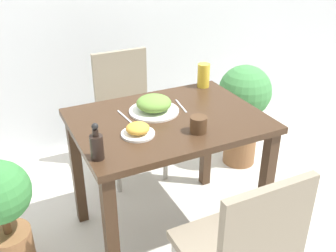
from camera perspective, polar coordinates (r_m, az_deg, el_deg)
name	(u,v)px	position (r m, az deg, el deg)	size (l,w,h in m)	color
ground_plane	(168,228)	(2.53, 0.00, -14.56)	(16.00, 16.00, 0.00)	beige
dining_table	(168,138)	(2.16, 0.00, -1.80)	(1.01, 0.74, 0.77)	#3D2819
chair_near	(243,249)	(1.71, 10.87, -17.19)	(0.42, 0.42, 0.90)	gray
chair_far	(127,107)	(2.85, -5.93, 2.69)	(0.42, 0.42, 0.90)	gray
food_plate	(154,105)	(2.15, -2.05, 3.08)	(0.28, 0.28, 0.09)	white
side_plate	(138,130)	(1.92, -4.40, -0.60)	(0.17, 0.17, 0.06)	white
drink_cup	(198,124)	(1.94, 4.44, 0.23)	(0.09, 0.09, 0.08)	#4C331E
juice_glass	(204,75)	(2.49, 5.18, 7.34)	(0.08, 0.08, 0.15)	gold
sauce_bottle	(97,145)	(1.74, -10.31, -2.79)	(0.06, 0.06, 0.18)	black
fork_utensil	(125,117)	(2.11, -6.19, 1.24)	(0.02, 0.20, 0.00)	silver
spoon_utensil	(181,106)	(2.23, 1.90, 2.92)	(0.03, 0.18, 0.00)	silver
potted_plant_left	(2,209)	(2.22, -22.92, -10.98)	(0.33, 0.33, 0.67)	brown
potted_plant_right	(244,105)	(2.97, 10.91, 3.07)	(0.39, 0.39, 0.79)	brown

